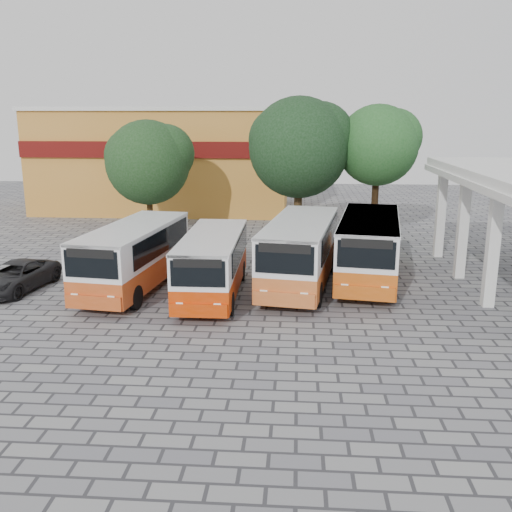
# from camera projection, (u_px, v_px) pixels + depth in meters

# --- Properties ---
(ground) EXTENTS (90.00, 90.00, 0.00)m
(ground) POSITION_uv_depth(u_px,v_px,m) (297.00, 316.00, 22.37)
(ground) COLOR slate
(ground) RESTS_ON ground
(shophouse_block) EXTENTS (20.40, 10.40, 8.30)m
(shophouse_block) POSITION_uv_depth(u_px,v_px,m) (166.00, 159.00, 47.30)
(shophouse_block) COLOR #C27F2C
(shophouse_block) RESTS_ON ground
(bus_far_left) EXTENTS (3.46, 8.36, 2.92)m
(bus_far_left) POSITION_uv_depth(u_px,v_px,m) (134.00, 253.00, 25.50)
(bus_far_left) COLOR #B94516
(bus_far_left) RESTS_ON ground
(bus_centre_left) EXTENTS (2.37, 7.59, 2.73)m
(bus_centre_left) POSITION_uv_depth(u_px,v_px,m) (213.00, 261.00, 24.56)
(bus_centre_left) COLOR #C32F00
(bus_centre_left) RESTS_ON ground
(bus_centre_right) EXTENTS (3.83, 8.86, 3.08)m
(bus_centre_right) POSITION_uv_depth(u_px,v_px,m) (300.00, 249.00, 25.91)
(bus_centre_right) COLOR #C55E25
(bus_centre_right) RESTS_ON ground
(bus_far_right) EXTENTS (3.83, 8.86, 3.08)m
(bus_far_right) POSITION_uv_depth(u_px,v_px,m) (369.00, 245.00, 26.71)
(bus_far_right) COLOR #C14F0D
(bus_far_right) RESTS_ON ground
(tree_left) EXTENTS (5.75, 5.48, 7.44)m
(tree_left) POSITION_uv_depth(u_px,v_px,m) (149.00, 160.00, 36.98)
(tree_left) COLOR #3D260F
(tree_left) RESTS_ON ground
(tree_middle) EXTENTS (6.48, 6.17, 8.85)m
(tree_middle) POSITION_uv_depth(u_px,v_px,m) (300.00, 144.00, 34.77)
(tree_middle) COLOR #47331C
(tree_middle) RESTS_ON ground
(tree_right) EXTENTS (5.21, 4.96, 8.37)m
(tree_right) POSITION_uv_depth(u_px,v_px,m) (379.00, 143.00, 34.90)
(tree_right) COLOR black
(tree_right) RESTS_ON ground
(parked_car) EXTENTS (2.79, 4.88, 1.28)m
(parked_car) POSITION_uv_depth(u_px,v_px,m) (16.00, 276.00, 25.58)
(parked_car) COLOR black
(parked_car) RESTS_ON ground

